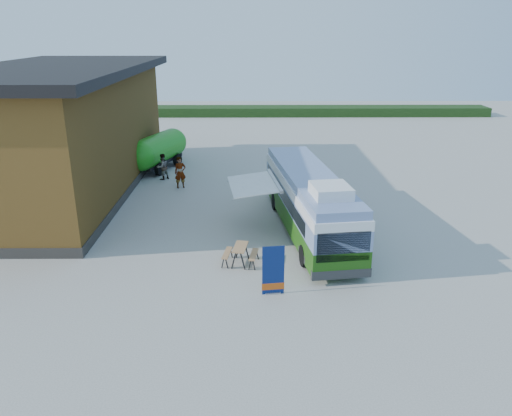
{
  "coord_description": "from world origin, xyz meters",
  "views": [
    {
      "loc": [
        0.97,
        -19.87,
        9.51
      ],
      "look_at": [
        1.14,
        2.58,
        1.4
      ],
      "focal_mm": 35.0,
      "sensor_mm": 36.0,
      "label": 1
    }
  ],
  "objects_px": {
    "person_b": "(162,167)",
    "bus": "(309,200)",
    "picnic_table": "(240,251)",
    "slurry_tanker": "(158,149)",
    "banner": "(273,275)",
    "person_a": "(180,173)"
  },
  "relations": [
    {
      "from": "banner",
      "to": "slurry_tanker",
      "type": "relative_size",
      "value": 0.3
    },
    {
      "from": "bus",
      "to": "person_b",
      "type": "relative_size",
      "value": 6.64
    },
    {
      "from": "picnic_table",
      "to": "slurry_tanker",
      "type": "height_order",
      "value": "slurry_tanker"
    },
    {
      "from": "picnic_table",
      "to": "slurry_tanker",
      "type": "relative_size",
      "value": 0.24
    },
    {
      "from": "bus",
      "to": "person_a",
      "type": "bearing_deg",
      "value": 127.53
    },
    {
      "from": "person_b",
      "to": "bus",
      "type": "bearing_deg",
      "value": 88.02
    },
    {
      "from": "banner",
      "to": "picnic_table",
      "type": "relative_size",
      "value": 1.25
    },
    {
      "from": "bus",
      "to": "slurry_tanker",
      "type": "bearing_deg",
      "value": 121.6
    },
    {
      "from": "person_b",
      "to": "person_a",
      "type": "bearing_deg",
      "value": 82.14
    },
    {
      "from": "banner",
      "to": "slurry_tanker",
      "type": "bearing_deg",
      "value": 105.25
    },
    {
      "from": "picnic_table",
      "to": "person_b",
      "type": "bearing_deg",
      "value": 121.62
    },
    {
      "from": "banner",
      "to": "person_b",
      "type": "distance_m",
      "value": 16.71
    },
    {
      "from": "picnic_table",
      "to": "slurry_tanker",
      "type": "distance_m",
      "value": 16.4
    },
    {
      "from": "banner",
      "to": "slurry_tanker",
      "type": "xyz_separation_m",
      "value": [
        -7.44,
        17.76,
        0.65
      ]
    },
    {
      "from": "person_b",
      "to": "slurry_tanker",
      "type": "bearing_deg",
      "value": -119.8
    },
    {
      "from": "picnic_table",
      "to": "person_a",
      "type": "height_order",
      "value": "person_a"
    },
    {
      "from": "bus",
      "to": "banner",
      "type": "bearing_deg",
      "value": -115.34
    },
    {
      "from": "bus",
      "to": "picnic_table",
      "type": "distance_m",
      "value": 4.96
    },
    {
      "from": "bus",
      "to": "picnic_table",
      "type": "height_order",
      "value": "bus"
    },
    {
      "from": "picnic_table",
      "to": "person_b",
      "type": "distance_m",
      "value": 13.83
    },
    {
      "from": "bus",
      "to": "person_a",
      "type": "distance_m",
      "value": 10.32
    },
    {
      "from": "slurry_tanker",
      "to": "person_b",
      "type": "bearing_deg",
      "value": -55.21
    }
  ]
}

